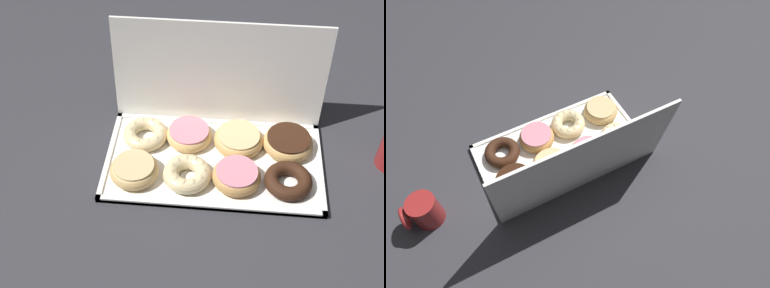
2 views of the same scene
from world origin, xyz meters
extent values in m
plane|color=#333338|center=(0.00, 0.00, 0.00)|extent=(3.00, 3.00, 0.00)
cube|color=white|center=(0.00, 0.00, 0.01)|extent=(0.52, 0.28, 0.01)
cube|color=white|center=(0.00, -0.13, 0.01)|extent=(0.52, 0.01, 0.01)
cube|color=white|center=(0.00, 0.13, 0.01)|extent=(0.52, 0.01, 0.01)
cube|color=white|center=(-0.25, 0.00, 0.01)|extent=(0.01, 0.28, 0.01)
cube|color=white|center=(0.25, 0.00, 0.01)|extent=(0.01, 0.28, 0.01)
cube|color=white|center=(0.00, 0.16, 0.14)|extent=(0.52, 0.04, 0.28)
torus|color=#E5B770|center=(-0.18, -0.06, 0.03)|extent=(0.11, 0.11, 0.04)
cylinder|color=#EACC8C|center=(-0.18, -0.06, 0.05)|extent=(0.10, 0.10, 0.01)
torus|color=beige|center=(-0.06, -0.06, 0.03)|extent=(0.11, 0.11, 0.04)
sphere|color=beige|center=(-0.02, -0.06, 0.04)|extent=(0.02, 0.02, 0.02)
sphere|color=beige|center=(-0.03, -0.04, 0.04)|extent=(0.02, 0.02, 0.02)
sphere|color=beige|center=(-0.04, -0.03, 0.04)|extent=(0.02, 0.02, 0.02)
sphere|color=beige|center=(-0.06, -0.02, 0.04)|extent=(0.02, 0.02, 0.02)
sphere|color=beige|center=(-0.08, -0.03, 0.04)|extent=(0.02, 0.02, 0.02)
sphere|color=beige|center=(-0.09, -0.05, 0.04)|extent=(0.02, 0.02, 0.02)
sphere|color=beige|center=(-0.09, -0.07, 0.04)|extent=(0.02, 0.02, 0.02)
sphere|color=beige|center=(-0.08, -0.09, 0.04)|extent=(0.02, 0.02, 0.02)
sphere|color=beige|center=(-0.06, -0.10, 0.04)|extent=(0.02, 0.02, 0.02)
sphere|color=beige|center=(-0.04, -0.10, 0.04)|extent=(0.02, 0.02, 0.02)
sphere|color=beige|center=(-0.03, -0.08, 0.04)|extent=(0.02, 0.02, 0.02)
torus|color=tan|center=(0.06, -0.06, 0.03)|extent=(0.11, 0.11, 0.04)
cylinder|color=pink|center=(0.06, -0.06, 0.05)|extent=(0.10, 0.10, 0.01)
torus|color=#381E11|center=(0.17, -0.06, 0.03)|extent=(0.11, 0.11, 0.03)
torus|color=beige|center=(-0.17, 0.06, 0.03)|extent=(0.11, 0.11, 0.03)
sphere|color=beige|center=(-0.14, 0.06, 0.04)|extent=(0.02, 0.02, 0.02)
sphere|color=beige|center=(-0.14, 0.08, 0.04)|extent=(0.02, 0.02, 0.02)
sphere|color=beige|center=(-0.16, 0.09, 0.04)|extent=(0.02, 0.02, 0.02)
sphere|color=beige|center=(-0.19, 0.09, 0.04)|extent=(0.02, 0.02, 0.02)
sphere|color=beige|center=(-0.21, 0.08, 0.04)|extent=(0.02, 0.02, 0.02)
sphere|color=beige|center=(-0.21, 0.06, 0.04)|extent=(0.02, 0.02, 0.02)
sphere|color=beige|center=(-0.21, 0.04, 0.04)|extent=(0.02, 0.02, 0.02)
sphere|color=beige|center=(-0.19, 0.02, 0.04)|extent=(0.02, 0.02, 0.02)
sphere|color=beige|center=(-0.16, 0.02, 0.04)|extent=(0.02, 0.02, 0.02)
sphere|color=beige|center=(-0.14, 0.04, 0.04)|extent=(0.02, 0.02, 0.02)
torus|color=#E5B770|center=(-0.07, 0.07, 0.03)|extent=(0.11, 0.11, 0.03)
cylinder|color=pink|center=(-0.07, 0.07, 0.04)|extent=(0.10, 0.10, 0.01)
torus|color=tan|center=(0.06, 0.06, 0.03)|extent=(0.12, 0.12, 0.04)
cylinder|color=#EACC8C|center=(0.06, 0.06, 0.05)|extent=(0.10, 0.10, 0.01)
torus|color=tan|center=(0.18, 0.06, 0.03)|extent=(0.12, 0.12, 0.04)
cylinder|color=#381E11|center=(0.18, 0.06, 0.05)|extent=(0.11, 0.11, 0.01)
cylinder|color=maroon|center=(0.43, 0.04, 0.05)|extent=(0.08, 0.08, 0.10)
cylinder|color=black|center=(0.43, 0.04, 0.09)|extent=(0.07, 0.07, 0.01)
torus|color=maroon|center=(0.48, 0.04, 0.05)|extent=(0.01, 0.07, 0.07)
camera|label=1|loc=(0.02, -0.80, 0.93)|focal=47.37mm
camera|label=2|loc=(0.24, 0.58, 0.94)|focal=32.69mm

